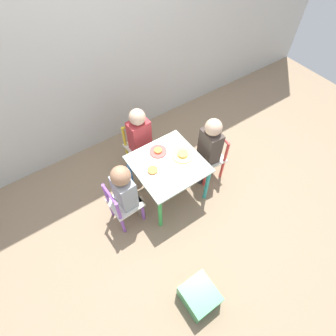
% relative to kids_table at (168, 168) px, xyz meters
% --- Properties ---
extents(ground_plane, '(6.00, 6.00, 0.00)m').
position_rel_kids_table_xyz_m(ground_plane, '(0.00, 0.00, -0.40)').
color(ground_plane, '#8C755B').
extents(house_wall, '(6.00, 0.06, 2.60)m').
position_rel_kids_table_xyz_m(house_wall, '(0.00, 1.04, 0.90)').
color(house_wall, beige).
rests_on(house_wall, ground_plane).
extents(kids_table, '(0.59, 0.59, 0.47)m').
position_rel_kids_table_xyz_m(kids_table, '(0.00, 0.00, 0.00)').
color(kids_table, silver).
rests_on(kids_table, ground_plane).
extents(chair_yellow, '(0.28, 0.28, 0.52)m').
position_rel_kids_table_xyz_m(chair_yellow, '(-0.03, 0.49, -0.15)').
color(chair_yellow, silver).
rests_on(chair_yellow, ground_plane).
extents(chair_purple, '(0.27, 0.27, 0.52)m').
position_rel_kids_table_xyz_m(chair_purple, '(-0.49, -0.02, -0.15)').
color(chair_purple, silver).
rests_on(chair_purple, ground_plane).
extents(chair_red, '(0.28, 0.28, 0.52)m').
position_rel_kids_table_xyz_m(chair_red, '(0.49, -0.04, -0.15)').
color(chair_red, silver).
rests_on(chair_red, ground_plane).
extents(child_back, '(0.21, 0.21, 0.76)m').
position_rel_kids_table_xyz_m(child_back, '(-0.03, 0.43, 0.05)').
color(child_back, '#7A6B5B').
rests_on(child_back, ground_plane).
extents(child_left, '(0.22, 0.21, 0.74)m').
position_rel_kids_table_xyz_m(child_left, '(-0.43, -0.02, 0.04)').
color(child_left, '#7A6B5B').
rests_on(child_left, ground_plane).
extents(child_right, '(0.22, 0.21, 0.77)m').
position_rel_kids_table_xyz_m(child_right, '(0.43, -0.04, 0.05)').
color(child_right, '#38383D').
rests_on(child_right, ground_plane).
extents(plate_back, '(0.16, 0.16, 0.03)m').
position_rel_kids_table_xyz_m(plate_back, '(0.00, 0.16, 0.08)').
color(plate_back, '#E54C47').
rests_on(plate_back, kids_table).
extents(plate_left, '(0.20, 0.20, 0.03)m').
position_rel_kids_table_xyz_m(plate_left, '(-0.16, 0.00, 0.08)').
color(plate_left, white).
rests_on(plate_left, kids_table).
extents(plate_right, '(0.20, 0.20, 0.03)m').
position_rel_kids_table_xyz_m(plate_right, '(0.16, 0.00, 0.08)').
color(plate_right, '#EADB66').
rests_on(plate_right, kids_table).
extents(storage_bin, '(0.24, 0.26, 0.19)m').
position_rel_kids_table_xyz_m(storage_bin, '(-0.37, -0.96, -0.30)').
color(storage_bin, '#3D8E56').
rests_on(storage_bin, ground_plane).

